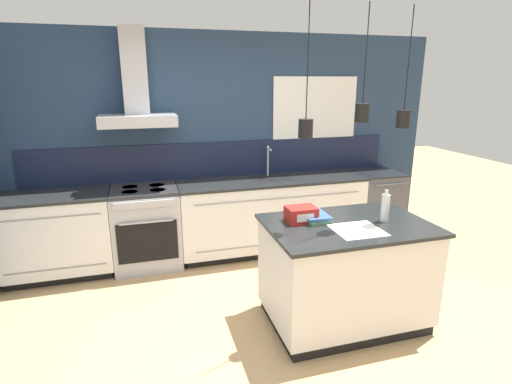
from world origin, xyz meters
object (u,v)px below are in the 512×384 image
bottle_on_island (385,207)px  red_supply_box (301,214)px  oven_range (147,227)px  dishwasher (373,205)px  book_stack (314,217)px

bottle_on_island → red_supply_box: bearing=165.0°
oven_range → red_supply_box: 2.00m
bottle_on_island → dishwasher: bearing=59.3°
oven_range → book_stack: (1.37, -1.47, 0.48)m
oven_range → dishwasher: bearing=0.1°
dishwasher → red_supply_box: bearing=-138.4°
dishwasher → book_stack: bearing=-136.3°
book_stack → red_supply_box: size_ratio=1.25×
bottle_on_island → red_supply_box: 0.71m
bottle_on_island → oven_range: bearing=139.4°
dishwasher → red_supply_box: red_supply_box is taller
oven_range → red_supply_box: red_supply_box is taller
oven_range → dishwasher: 2.92m
book_stack → dishwasher: bearing=43.7°
dishwasher → bottle_on_island: bearing=-120.7°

